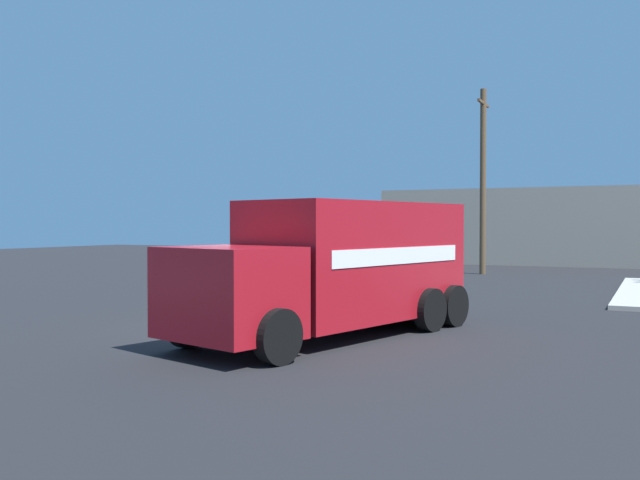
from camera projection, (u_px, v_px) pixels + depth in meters
ground_plane at (246, 328)px, 16.35m from camera, size 100.00×100.00×0.00m
delivery_truck at (337, 267)px, 15.22m from camera, size 4.45×7.96×2.96m
utility_pole at (483, 179)px, 33.94m from camera, size 0.30×2.20×9.12m
building_backdrop at (570, 227)px, 42.31m from camera, size 22.52×6.00×4.65m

